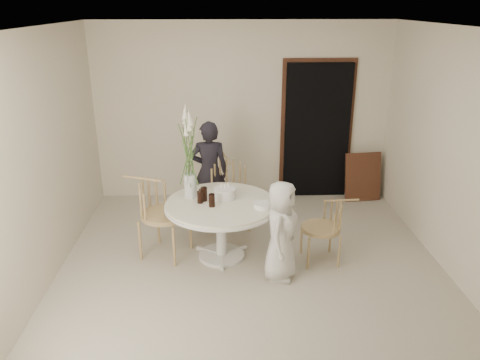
{
  "coord_description": "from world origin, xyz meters",
  "views": [
    {
      "loc": [
        -0.34,
        -4.8,
        2.93
      ],
      "look_at": [
        -0.12,
        0.3,
        0.99
      ],
      "focal_mm": 35.0,
      "sensor_mm": 36.0,
      "label": 1
    }
  ],
  "objects_px": {
    "chair_right": "(331,221)",
    "boy": "(281,231)",
    "birthday_cake": "(225,193)",
    "table": "(221,211)",
    "flower_vase": "(189,154)",
    "chair_far": "(228,182)",
    "chair_left": "(154,205)",
    "girl": "(209,172)"
  },
  "relations": [
    {
      "from": "chair_far",
      "to": "birthday_cake",
      "type": "bearing_deg",
      "value": -104.27
    },
    {
      "from": "boy",
      "to": "chair_left",
      "type": "bearing_deg",
      "value": 87.79
    },
    {
      "from": "table",
      "to": "flower_vase",
      "type": "relative_size",
      "value": 1.17
    },
    {
      "from": "chair_far",
      "to": "chair_right",
      "type": "bearing_deg",
      "value": -53.36
    },
    {
      "from": "girl",
      "to": "flower_vase",
      "type": "relative_size",
      "value": 1.28
    },
    {
      "from": "chair_far",
      "to": "birthday_cake",
      "type": "height_order",
      "value": "chair_far"
    },
    {
      "from": "table",
      "to": "flower_vase",
      "type": "height_order",
      "value": "flower_vase"
    },
    {
      "from": "boy",
      "to": "flower_vase",
      "type": "height_order",
      "value": "flower_vase"
    },
    {
      "from": "chair_right",
      "to": "chair_left",
      "type": "bearing_deg",
      "value": -100.98
    },
    {
      "from": "table",
      "to": "chair_far",
      "type": "xyz_separation_m",
      "value": [
        0.1,
        0.98,
        -0.01
      ]
    },
    {
      "from": "table",
      "to": "birthday_cake",
      "type": "bearing_deg",
      "value": 68.07
    },
    {
      "from": "birthday_cake",
      "to": "flower_vase",
      "type": "relative_size",
      "value": 0.23
    },
    {
      "from": "boy",
      "to": "birthday_cake",
      "type": "height_order",
      "value": "boy"
    },
    {
      "from": "table",
      "to": "birthday_cake",
      "type": "distance_m",
      "value": 0.22
    },
    {
      "from": "birthday_cake",
      "to": "flower_vase",
      "type": "bearing_deg",
      "value": 169.78
    },
    {
      "from": "table",
      "to": "girl",
      "type": "distance_m",
      "value": 1.1
    },
    {
      "from": "chair_far",
      "to": "flower_vase",
      "type": "height_order",
      "value": "flower_vase"
    },
    {
      "from": "chair_far",
      "to": "chair_left",
      "type": "height_order",
      "value": "chair_left"
    },
    {
      "from": "chair_right",
      "to": "birthday_cake",
      "type": "height_order",
      "value": "birthday_cake"
    },
    {
      "from": "table",
      "to": "birthday_cake",
      "type": "height_order",
      "value": "birthday_cake"
    },
    {
      "from": "chair_far",
      "to": "chair_right",
      "type": "height_order",
      "value": "chair_far"
    },
    {
      "from": "chair_left",
      "to": "birthday_cake",
      "type": "xyz_separation_m",
      "value": [
        0.86,
        -0.04,
        0.16
      ]
    },
    {
      "from": "flower_vase",
      "to": "birthday_cake",
      "type": "bearing_deg",
      "value": -10.22
    },
    {
      "from": "chair_left",
      "to": "flower_vase",
      "type": "bearing_deg",
      "value": -63.57
    },
    {
      "from": "chair_left",
      "to": "boy",
      "type": "height_order",
      "value": "boy"
    },
    {
      "from": "table",
      "to": "chair_right",
      "type": "xyz_separation_m",
      "value": [
        1.29,
        -0.13,
        -0.1
      ]
    },
    {
      "from": "girl",
      "to": "birthday_cake",
      "type": "bearing_deg",
      "value": 104.9
    },
    {
      "from": "girl",
      "to": "chair_left",
      "type": "bearing_deg",
      "value": 57.91
    },
    {
      "from": "table",
      "to": "flower_vase",
      "type": "bearing_deg",
      "value": 152.47
    },
    {
      "from": "chair_left",
      "to": "girl",
      "type": "xyz_separation_m",
      "value": [
        0.66,
        0.93,
        0.08
      ]
    },
    {
      "from": "girl",
      "to": "birthday_cake",
      "type": "relative_size",
      "value": 5.45
    },
    {
      "from": "chair_right",
      "to": "chair_left",
      "type": "xyz_separation_m",
      "value": [
        -2.1,
        0.28,
        0.12
      ]
    },
    {
      "from": "chair_far",
      "to": "boy",
      "type": "bearing_deg",
      "value": -79.45
    },
    {
      "from": "chair_far",
      "to": "birthday_cake",
      "type": "xyz_separation_m",
      "value": [
        -0.06,
        -0.86,
        0.19
      ]
    },
    {
      "from": "girl",
      "to": "boy",
      "type": "relative_size",
      "value": 1.25
    },
    {
      "from": "chair_left",
      "to": "birthday_cake",
      "type": "relative_size",
      "value": 3.73
    },
    {
      "from": "chair_right",
      "to": "boy",
      "type": "xyz_separation_m",
      "value": [
        -0.63,
        -0.34,
        0.06
      ]
    },
    {
      "from": "table",
      "to": "chair_left",
      "type": "xyz_separation_m",
      "value": [
        -0.81,
        0.15,
        0.02
      ]
    },
    {
      "from": "table",
      "to": "boy",
      "type": "distance_m",
      "value": 0.81
    },
    {
      "from": "chair_right",
      "to": "boy",
      "type": "distance_m",
      "value": 0.72
    },
    {
      "from": "table",
      "to": "chair_left",
      "type": "distance_m",
      "value": 0.83
    },
    {
      "from": "birthday_cake",
      "to": "chair_right",
      "type": "bearing_deg",
      "value": -11.05
    }
  ]
}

